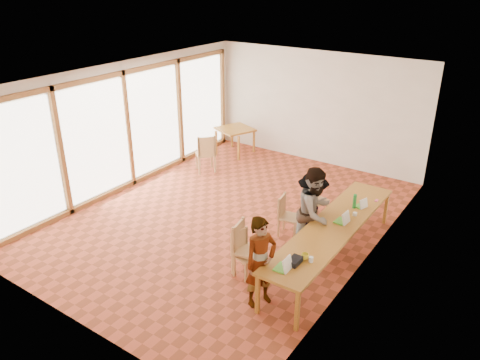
# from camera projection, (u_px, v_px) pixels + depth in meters

# --- Properties ---
(ground) EXTENTS (8.00, 8.00, 0.00)m
(ground) POSITION_uv_depth(u_px,v_px,m) (230.00, 216.00, 10.09)
(ground) COLOR #AA4429
(ground) RESTS_ON ground
(wall_back) EXTENTS (6.00, 0.10, 3.00)m
(wall_back) POSITION_uv_depth(u_px,v_px,m) (317.00, 108.00, 12.48)
(wall_back) COLOR silver
(wall_back) RESTS_ON ground
(wall_front) EXTENTS (6.00, 0.10, 3.00)m
(wall_front) POSITION_uv_depth(u_px,v_px,m) (61.00, 235.00, 6.46)
(wall_front) COLOR silver
(wall_front) RESTS_ON ground
(wall_right) EXTENTS (0.10, 8.00, 3.00)m
(wall_right) POSITION_uv_depth(u_px,v_px,m) (373.00, 187.00, 7.92)
(wall_right) COLOR silver
(wall_right) RESTS_ON ground
(window_wall) EXTENTS (0.10, 8.00, 3.00)m
(window_wall) POSITION_uv_depth(u_px,v_px,m) (127.00, 126.00, 11.00)
(window_wall) COLOR white
(window_wall) RESTS_ON ground
(ceiling) EXTENTS (6.00, 8.00, 0.04)m
(ceiling) POSITION_uv_depth(u_px,v_px,m) (229.00, 76.00, 8.85)
(ceiling) COLOR white
(ceiling) RESTS_ON wall_back
(communal_table) EXTENTS (0.80, 4.00, 0.75)m
(communal_table) POSITION_uv_depth(u_px,v_px,m) (333.00, 228.00, 8.24)
(communal_table) COLOR #B67728
(communal_table) RESTS_ON ground
(side_table) EXTENTS (0.90, 0.90, 0.75)m
(side_table) POSITION_uv_depth(u_px,v_px,m) (235.00, 131.00, 13.30)
(side_table) COLOR #B67728
(side_table) RESTS_ON ground
(chair_near) EXTENTS (0.45, 0.45, 0.43)m
(chair_near) POSITION_uv_depth(u_px,v_px,m) (243.00, 248.00, 8.02)
(chair_near) COLOR tan
(chair_near) RESTS_ON ground
(chair_mid) EXTENTS (0.52, 0.52, 0.51)m
(chair_mid) POSITION_uv_depth(u_px,v_px,m) (243.00, 243.00, 8.00)
(chair_mid) COLOR tan
(chair_mid) RESTS_ON ground
(chair_far) EXTENTS (0.45, 0.45, 0.44)m
(chair_far) POSITION_uv_depth(u_px,v_px,m) (286.00, 211.00, 9.21)
(chair_far) COLOR tan
(chair_far) RESTS_ON ground
(chair_empty) EXTENTS (0.50, 0.50, 0.47)m
(chair_empty) POSITION_uv_depth(u_px,v_px,m) (313.00, 194.00, 9.87)
(chair_empty) COLOR tan
(chair_empty) RESTS_ON ground
(chair_spare) EXTENTS (0.67, 0.67, 0.54)m
(chair_spare) POSITION_uv_depth(u_px,v_px,m) (206.00, 150.00, 12.03)
(chair_spare) COLOR tan
(chair_spare) RESTS_ON ground
(person_near) EXTENTS (0.55, 0.65, 1.52)m
(person_near) POSITION_uv_depth(u_px,v_px,m) (261.00, 262.00, 7.17)
(person_near) COLOR gray
(person_near) RESTS_ON ground
(person_mid) EXTENTS (0.73, 0.90, 1.73)m
(person_mid) POSITION_uv_depth(u_px,v_px,m) (315.00, 212.00, 8.43)
(person_mid) COLOR gray
(person_mid) RESTS_ON ground
(person_far) EXTENTS (0.85, 1.12, 1.53)m
(person_far) POSITION_uv_depth(u_px,v_px,m) (312.00, 211.00, 8.69)
(person_far) COLOR gray
(person_far) RESTS_ON ground
(laptop_near) EXTENTS (0.23, 0.26, 0.22)m
(laptop_near) POSITION_uv_depth(u_px,v_px,m) (285.00, 266.00, 6.99)
(laptop_near) COLOR #55BC32
(laptop_near) RESTS_ON communal_table
(laptop_mid) EXTENTS (0.23, 0.27, 0.21)m
(laptop_mid) POSITION_uv_depth(u_px,v_px,m) (343.00, 220.00, 8.29)
(laptop_mid) COLOR #55BC32
(laptop_mid) RESTS_ON communal_table
(laptop_far) EXTENTS (0.24, 0.26, 0.18)m
(laptop_far) POSITION_uv_depth(u_px,v_px,m) (362.00, 205.00, 8.83)
(laptop_far) COLOR #55BC32
(laptop_far) RESTS_ON communal_table
(yellow_mug) EXTENTS (0.14, 0.14, 0.09)m
(yellow_mug) POSITION_uv_depth(u_px,v_px,m) (305.00, 256.00, 7.24)
(yellow_mug) COLOR yellow
(yellow_mug) RESTS_ON communal_table
(green_bottle) EXTENTS (0.07, 0.07, 0.28)m
(green_bottle) POSITION_uv_depth(u_px,v_px,m) (355.00, 201.00, 8.77)
(green_bottle) COLOR #228231
(green_bottle) RESTS_ON communal_table
(clear_glass) EXTENTS (0.07, 0.07, 0.09)m
(clear_glass) POSITION_uv_depth(u_px,v_px,m) (311.00, 259.00, 7.17)
(clear_glass) COLOR silver
(clear_glass) RESTS_ON communal_table
(condiment_cup) EXTENTS (0.08, 0.08, 0.06)m
(condiment_cup) POSITION_uv_depth(u_px,v_px,m) (355.00, 214.00, 8.54)
(condiment_cup) COLOR white
(condiment_cup) RESTS_ON communal_table
(pink_phone) EXTENTS (0.05, 0.10, 0.01)m
(pink_phone) POSITION_uv_depth(u_px,v_px,m) (377.00, 200.00, 9.10)
(pink_phone) COLOR #EA4D89
(pink_phone) RESTS_ON communal_table
(black_pouch) EXTENTS (0.16, 0.26, 0.09)m
(black_pouch) POSITION_uv_depth(u_px,v_px,m) (295.00, 261.00, 7.13)
(black_pouch) COLOR black
(black_pouch) RESTS_ON communal_table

